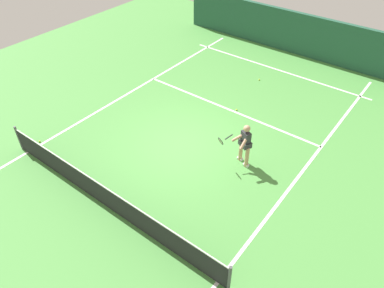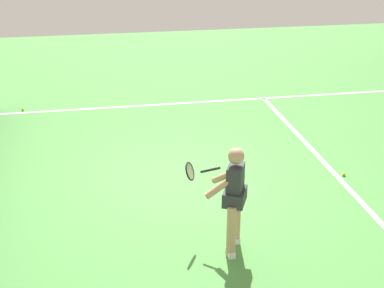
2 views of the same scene
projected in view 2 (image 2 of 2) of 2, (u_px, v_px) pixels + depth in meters
The scene contains 6 objects.
ground_plane at pixel (178, 179), 9.56m from camera, with size 24.92×24.92×0.00m, color #4C9342.
service_line_marking at pixel (328, 167), 10.03m from camera, with size 8.01×0.10×0.01m, color white.
sideline_right_marking at pixel (153, 105), 13.17m from camera, with size 0.10×17.17×0.01m, color white.
tennis_player at pixel (233, 195), 7.31m from camera, with size 1.03×0.83×1.55m.
tennis_ball_mid at pixel (344, 174), 9.68m from camera, with size 0.07×0.07×0.07m, color #D1E533.
tennis_ball_far at pixel (23, 109), 12.79m from camera, with size 0.07×0.07×0.07m, color #D1E533.
Camera 2 is at (-8.41, 1.28, 4.42)m, focal length 50.42 mm.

